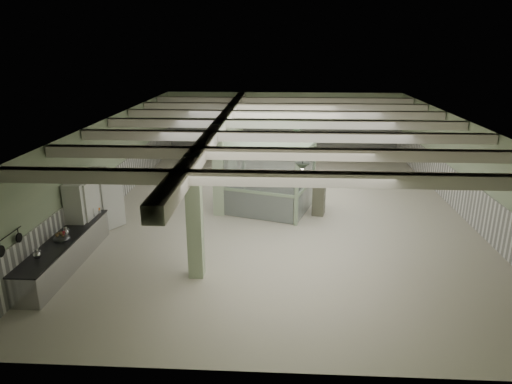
# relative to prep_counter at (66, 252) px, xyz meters

# --- Properties ---
(floor) EXTENTS (20.00, 20.00, 0.00)m
(floor) POSITION_rel_prep_counter_xyz_m (6.54, 5.62, -0.46)
(floor) COLOR beige
(floor) RESTS_ON ground
(ceiling) EXTENTS (14.00, 20.00, 0.02)m
(ceiling) POSITION_rel_prep_counter_xyz_m (6.54, 5.62, 3.14)
(ceiling) COLOR white
(ceiling) RESTS_ON wall_back
(wall_back) EXTENTS (14.00, 0.02, 3.60)m
(wall_back) POSITION_rel_prep_counter_xyz_m (6.54, 15.62, 1.34)
(wall_back) COLOR #A9BA95
(wall_back) RESTS_ON floor
(wall_front) EXTENTS (14.00, 0.02, 3.60)m
(wall_front) POSITION_rel_prep_counter_xyz_m (6.54, -4.38, 1.34)
(wall_front) COLOR #A9BA95
(wall_front) RESTS_ON floor
(wall_left) EXTENTS (0.02, 20.00, 3.60)m
(wall_left) POSITION_rel_prep_counter_xyz_m (-0.46, 5.62, 1.34)
(wall_left) COLOR #A9BA95
(wall_left) RESTS_ON floor
(wall_right) EXTENTS (0.02, 20.00, 3.60)m
(wall_right) POSITION_rel_prep_counter_xyz_m (13.54, 5.62, 1.34)
(wall_right) COLOR #A9BA95
(wall_right) RESTS_ON floor
(wainscot_left) EXTENTS (0.05, 19.90, 1.50)m
(wainscot_left) POSITION_rel_prep_counter_xyz_m (-0.43, 5.62, 0.29)
(wainscot_left) COLOR white
(wainscot_left) RESTS_ON floor
(wainscot_right) EXTENTS (0.05, 19.90, 1.50)m
(wainscot_right) POSITION_rel_prep_counter_xyz_m (13.52, 5.62, 0.29)
(wainscot_right) COLOR white
(wainscot_right) RESTS_ON floor
(wainscot_back) EXTENTS (13.90, 0.05, 1.50)m
(wainscot_back) POSITION_rel_prep_counter_xyz_m (6.54, 15.60, 0.29)
(wainscot_back) COLOR white
(wainscot_back) RESTS_ON floor
(girder) EXTENTS (0.45, 19.90, 0.40)m
(girder) POSITION_rel_prep_counter_xyz_m (4.04, 5.62, 2.92)
(girder) COLOR beige
(girder) RESTS_ON ceiling
(beam_a) EXTENTS (13.90, 0.35, 0.32)m
(beam_a) POSITION_rel_prep_counter_xyz_m (6.54, -1.88, 2.96)
(beam_a) COLOR beige
(beam_a) RESTS_ON ceiling
(beam_b) EXTENTS (13.90, 0.35, 0.32)m
(beam_b) POSITION_rel_prep_counter_xyz_m (6.54, 0.62, 2.96)
(beam_b) COLOR beige
(beam_b) RESTS_ON ceiling
(beam_c) EXTENTS (13.90, 0.35, 0.32)m
(beam_c) POSITION_rel_prep_counter_xyz_m (6.54, 3.12, 2.96)
(beam_c) COLOR beige
(beam_c) RESTS_ON ceiling
(beam_d) EXTENTS (13.90, 0.35, 0.32)m
(beam_d) POSITION_rel_prep_counter_xyz_m (6.54, 5.62, 2.96)
(beam_d) COLOR beige
(beam_d) RESTS_ON ceiling
(beam_e) EXTENTS (13.90, 0.35, 0.32)m
(beam_e) POSITION_rel_prep_counter_xyz_m (6.54, 8.12, 2.96)
(beam_e) COLOR beige
(beam_e) RESTS_ON ceiling
(beam_f) EXTENTS (13.90, 0.35, 0.32)m
(beam_f) POSITION_rel_prep_counter_xyz_m (6.54, 10.62, 2.96)
(beam_f) COLOR beige
(beam_f) RESTS_ON ceiling
(beam_g) EXTENTS (13.90, 0.35, 0.32)m
(beam_g) POSITION_rel_prep_counter_xyz_m (6.54, 13.12, 2.96)
(beam_g) COLOR beige
(beam_g) RESTS_ON ceiling
(column_a) EXTENTS (0.42, 0.42, 3.60)m
(column_a) POSITION_rel_prep_counter_xyz_m (4.04, -0.38, 1.34)
(column_a) COLOR #ADC29C
(column_a) RESTS_ON floor
(column_b) EXTENTS (0.42, 0.42, 3.60)m
(column_b) POSITION_rel_prep_counter_xyz_m (4.04, 4.62, 1.34)
(column_b) COLOR #ADC29C
(column_b) RESTS_ON floor
(column_c) EXTENTS (0.42, 0.42, 3.60)m
(column_c) POSITION_rel_prep_counter_xyz_m (4.04, 9.62, 1.34)
(column_c) COLOR #ADC29C
(column_c) RESTS_ON floor
(column_d) EXTENTS (0.42, 0.42, 3.60)m
(column_d) POSITION_rel_prep_counter_xyz_m (4.04, 13.62, 1.34)
(column_d) COLOR #ADC29C
(column_d) RESTS_ON floor
(hook_rail) EXTENTS (0.02, 1.20, 0.02)m
(hook_rail) POSITION_rel_prep_counter_xyz_m (-0.39, -1.98, 1.39)
(hook_rail) COLOR black
(hook_rail) RESTS_ON wall_left
(pendant_front) EXTENTS (0.44, 0.44, 0.22)m
(pendant_front) POSITION_rel_prep_counter_xyz_m (7.04, 0.62, 2.59)
(pendant_front) COLOR #29372A
(pendant_front) RESTS_ON ceiling
(pendant_mid) EXTENTS (0.44, 0.44, 0.22)m
(pendant_mid) POSITION_rel_prep_counter_xyz_m (7.04, 6.12, 2.59)
(pendant_mid) COLOR #29372A
(pendant_mid) RESTS_ON ceiling
(pendant_back) EXTENTS (0.44, 0.44, 0.22)m
(pendant_back) POSITION_rel_prep_counter_xyz_m (7.04, 11.12, 2.59)
(pendant_back) COLOR #29372A
(pendant_back) RESTS_ON ceiling
(prep_counter) EXTENTS (0.85, 4.88, 0.91)m
(prep_counter) POSITION_rel_prep_counter_xyz_m (0.00, 0.00, 0.00)
(prep_counter) COLOR #AFAFB4
(prep_counter) RESTS_ON floor
(pitcher_near) EXTENTS (0.24, 0.26, 0.29)m
(pitcher_near) POSITION_rel_prep_counter_xyz_m (0.01, 0.15, 0.59)
(pitcher_near) COLOR #AFAFB4
(pitcher_near) RESTS_ON prep_counter
(pitcher_far) EXTENTS (0.26, 0.28, 0.30)m
(pitcher_far) POSITION_rel_prep_counter_xyz_m (-0.09, -1.36, 0.59)
(pitcher_far) COLOR #AFAFB4
(pitcher_far) RESTS_ON prep_counter
(veg_colander) EXTENTS (0.56, 0.56, 0.22)m
(veg_colander) POSITION_rel_prep_counter_xyz_m (-0.00, -0.10, 0.55)
(veg_colander) COLOR #424347
(veg_colander) RESTS_ON prep_counter
(orange_bowl) EXTENTS (0.31, 0.31, 0.09)m
(orange_bowl) POSITION_rel_prep_counter_xyz_m (0.18, 2.17, 0.48)
(orange_bowl) COLOR #B2B2B7
(orange_bowl) RESTS_ON prep_counter
(skillet_near) EXTENTS (0.04, 0.29, 0.29)m
(skillet_near) POSITION_rel_prep_counter_xyz_m (-0.34, -2.42, 1.17)
(skillet_near) COLOR black
(skillet_near) RESTS_ON hook_rail
(skillet_far) EXTENTS (0.03, 0.26, 0.26)m
(skillet_far) POSITION_rel_prep_counter_xyz_m (-0.34, -1.61, 1.17)
(skillet_far) COLOR black
(skillet_far) RESTS_ON hook_rail
(walkin_cooler) EXTENTS (1.02, 2.42, 2.21)m
(walkin_cooler) POSITION_rel_prep_counter_xyz_m (-0.08, 2.22, 0.65)
(walkin_cooler) COLOR silver
(walkin_cooler) RESTS_ON floor
(guard_booth) EXTENTS (4.08, 3.74, 2.73)m
(guard_booth) POSITION_rel_prep_counter_xyz_m (5.91, 5.33, 1.37)
(guard_booth) COLOR #8FA887
(guard_booth) RESTS_ON floor
(filing_cabinet) EXTENTS (0.57, 0.72, 1.38)m
(filing_cabinet) POSITION_rel_prep_counter_xyz_m (7.94, 4.83, 0.23)
(filing_cabinet) COLOR #5F6050
(filing_cabinet) RESTS_ON floor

